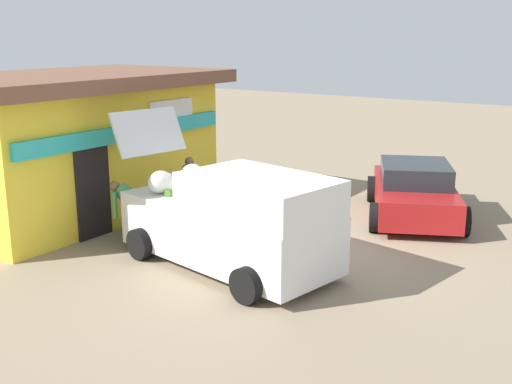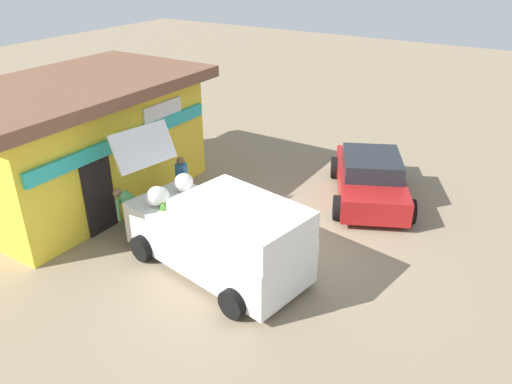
% 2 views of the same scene
% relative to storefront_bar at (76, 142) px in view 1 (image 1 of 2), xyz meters
% --- Properties ---
extents(ground_plane, '(60.00, 60.00, 0.00)m').
position_rel_storefront_bar_xyz_m(ground_plane, '(0.67, -5.94, -1.76)').
color(ground_plane, gray).
extents(storefront_bar, '(7.25, 4.46, 3.41)m').
position_rel_storefront_bar_xyz_m(storefront_bar, '(0.00, 0.00, 0.00)').
color(storefront_bar, yellow).
rests_on(storefront_bar, ground_plane).
extents(delivery_van, '(2.77, 5.04, 2.78)m').
position_rel_storefront_bar_xyz_m(delivery_van, '(-0.95, -5.42, -0.82)').
color(delivery_van, white).
rests_on(delivery_van, ground_plane).
extents(parked_sedan, '(4.33, 3.37, 1.33)m').
position_rel_storefront_bar_xyz_m(parked_sedan, '(4.22, -7.02, -1.13)').
color(parked_sedan, maroon).
rests_on(parked_sedan, ground_plane).
extents(vendor_standing, '(0.47, 0.49, 1.57)m').
position_rel_storefront_bar_xyz_m(vendor_standing, '(0.86, -2.85, -0.86)').
color(vendor_standing, navy).
rests_on(vendor_standing, ground_plane).
extents(customer_bending, '(0.68, 0.82, 1.31)m').
position_rel_storefront_bar_xyz_m(customer_bending, '(-0.93, -2.78, -0.93)').
color(customer_bending, navy).
rests_on(customer_bending, ground_plane).
extents(unloaded_banana_pile, '(0.74, 0.68, 0.39)m').
position_rel_storefront_bar_xyz_m(unloaded_banana_pile, '(-0.37, -2.27, -1.58)').
color(unloaded_banana_pile, silver).
rests_on(unloaded_banana_pile, ground_plane).
extents(paint_bucket, '(0.26, 0.26, 0.32)m').
position_rel_storefront_bar_xyz_m(paint_bucket, '(1.64, -2.86, -1.60)').
color(paint_bucket, '#BF3F33').
rests_on(paint_bucket, ground_plane).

